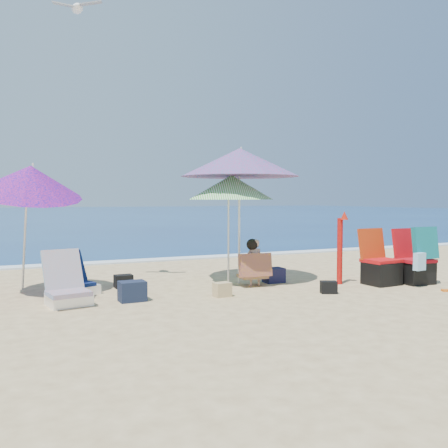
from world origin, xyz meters
name	(u,v)px	position (x,y,z in m)	size (l,w,h in m)	color
ground	(269,299)	(0.00, 0.00, 0.00)	(120.00, 120.00, 0.00)	#D8BC84
sea	(46,214)	(0.00, 45.00, -0.05)	(120.00, 80.00, 0.12)	navy
foam	(167,259)	(0.00, 5.10, 0.02)	(120.00, 0.50, 0.04)	white
umbrella_turquoise	(240,162)	(0.24, 1.50, 2.18)	(2.76, 2.76, 2.47)	silver
umbrella_striped	(231,187)	(-0.04, 1.26, 1.72)	(1.86, 1.86, 1.97)	silver
umbrella_blue	(30,180)	(-3.27, 1.78, 1.81)	(1.93, 1.98, 2.21)	silver
furled_umbrella	(341,244)	(1.79, 0.58, 0.71)	(0.18, 0.23, 1.30)	#AD100C
chair_navy	(77,283)	(-2.62, 1.58, 0.18)	(0.71, 0.75, 0.68)	#0D1B4C
chair_rainbow	(67,291)	(-2.85, 0.83, 0.21)	(0.68, 0.82, 0.78)	#EE6F54
camp_chair_left	(380,268)	(2.42, 0.28, 0.30)	(0.61, 0.61, 0.99)	red
camp_chair_right	(416,263)	(3.04, 0.06, 0.37)	(0.66, 0.73, 1.03)	#A50B16
person_center	(254,263)	(0.29, 1.02, 0.40)	(0.58, 0.50, 0.83)	tan
bag_navy_a	(132,291)	(-1.94, 0.69, 0.15)	(0.39, 0.29, 0.30)	#171F33
bag_black_a	(123,281)	(-1.81, 1.84, 0.11)	(0.30, 0.23, 0.22)	black
bag_tan	(222,290)	(-0.58, 0.45, 0.11)	(0.27, 0.21, 0.22)	tan
bag_navy_b	(274,275)	(0.79, 1.22, 0.13)	(0.36, 0.27, 0.27)	#191937
bag_black_b	(329,287)	(1.09, -0.02, 0.10)	(0.30, 0.26, 0.20)	black
seagull	(77,8)	(-2.46, 2.17, 4.71)	(0.77, 0.57, 0.14)	white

